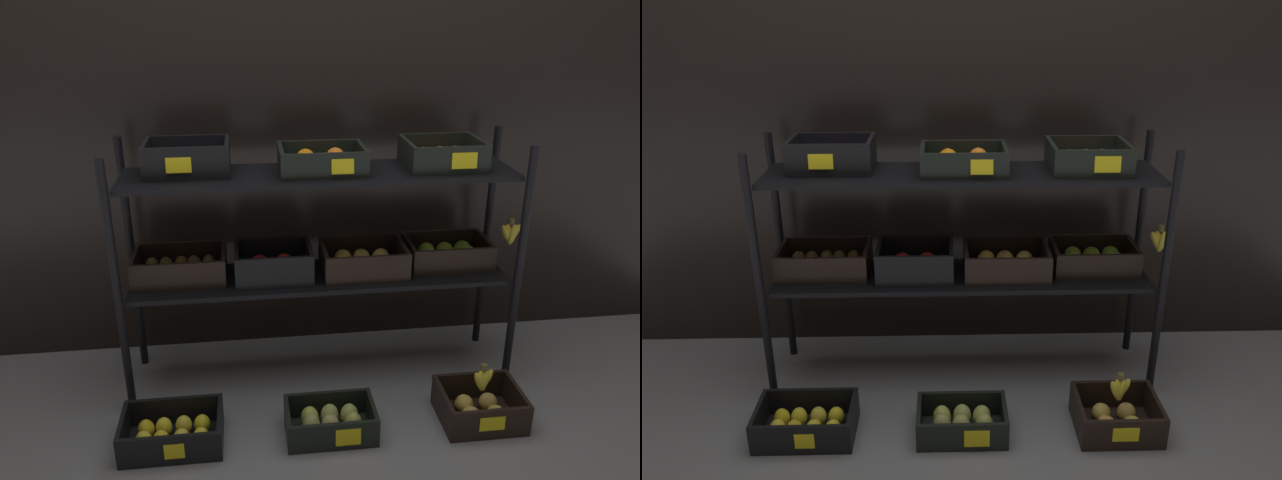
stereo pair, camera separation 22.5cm
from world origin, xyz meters
TOP-DOWN VIEW (x-y plane):
  - ground_plane at (0.00, 0.00)m, footprint 10.00×10.00m
  - storefront_wall at (0.00, 0.37)m, footprint 3.96×0.12m
  - display_rack at (0.01, 0.01)m, footprint 1.67×0.38m
  - crate_ground_lemon at (-0.60, -0.40)m, footprint 0.37×0.24m
  - crate_ground_pear at (-0.01, -0.41)m, footprint 0.34×0.21m
  - crate_ground_apple_gold at (0.58, -0.40)m, footprint 0.31×0.26m
  - banana_bunch_loose at (0.58, -0.40)m, footprint 0.10×0.04m

SIDE VIEW (x-z plane):
  - ground_plane at x=0.00m, z-range 0.00..0.00m
  - crate_ground_lemon at x=-0.60m, z-range -0.01..0.11m
  - crate_ground_apple_gold at x=0.58m, z-range -0.02..0.12m
  - crate_ground_pear at x=-0.01m, z-range -0.01..0.11m
  - banana_bunch_loose at x=0.58m, z-range 0.12..0.24m
  - display_rack at x=0.01m, z-range 0.15..1.20m
  - storefront_wall at x=0.00m, z-range 0.00..2.00m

